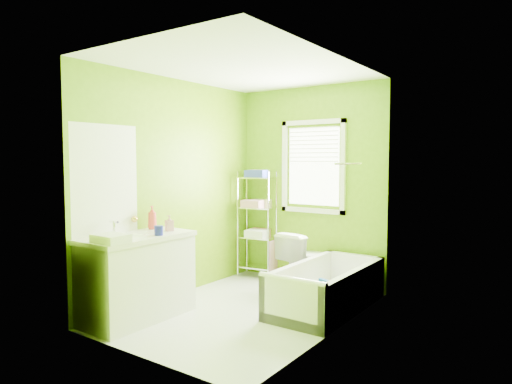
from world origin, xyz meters
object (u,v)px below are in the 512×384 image
Objects in this scene: wire_shelf_unit at (259,212)px; toilet at (304,260)px; vanity at (137,274)px; bathtub at (326,294)px.

toilet is at bearing -10.17° from wire_shelf_unit.
toilet is 0.98m from wire_shelf_unit.
vanity is (-0.84, -1.99, 0.10)m from toilet.
wire_shelf_unit reaches higher than bathtub.
toilet is (-0.60, 0.58, 0.20)m from bathtub.
bathtub is at bearing 44.26° from vanity.
wire_shelf_unit is (-0.80, 0.14, 0.55)m from toilet.
vanity is (-1.45, -1.41, 0.30)m from bathtub.
vanity is at bearing 73.77° from toilet.
wire_shelf_unit reaches higher than toilet.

